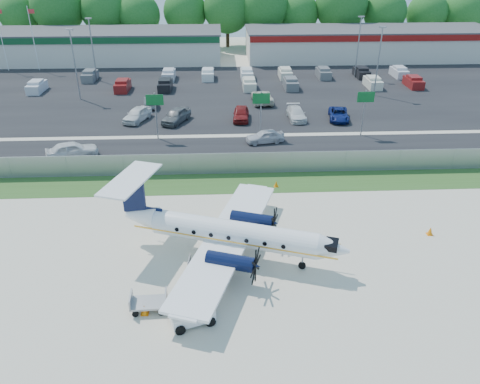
{
  "coord_description": "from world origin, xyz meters",
  "views": [
    {
      "loc": [
        -1.42,
        -24.36,
        18.4
      ],
      "look_at": [
        0.0,
        6.0,
        2.3
      ],
      "focal_mm": 35.0,
      "sensor_mm": 36.0,
      "label": 1
    }
  ],
  "objects_px": {
    "aircraft": "(229,232)",
    "baggage_cart_near": "(202,265)",
    "pushback_tug": "(193,312)",
    "baggage_cart_far": "(149,302)"
  },
  "relations": [
    {
      "from": "aircraft",
      "to": "pushback_tug",
      "type": "bearing_deg",
      "value": -109.68
    },
    {
      "from": "baggage_cart_near",
      "to": "baggage_cart_far",
      "type": "xyz_separation_m",
      "value": [
        -2.94,
        -3.47,
        0.08
      ]
    },
    {
      "from": "baggage_cart_near",
      "to": "pushback_tug",
      "type": "bearing_deg",
      "value": -94.67
    },
    {
      "from": "baggage_cart_near",
      "to": "baggage_cart_far",
      "type": "distance_m",
      "value": 4.55
    },
    {
      "from": "aircraft",
      "to": "baggage_cart_far",
      "type": "height_order",
      "value": "aircraft"
    },
    {
      "from": "aircraft",
      "to": "baggage_cart_near",
      "type": "relative_size",
      "value": 8.63
    },
    {
      "from": "aircraft",
      "to": "baggage_cart_near",
      "type": "bearing_deg",
      "value": -140.64
    },
    {
      "from": "baggage_cart_far",
      "to": "baggage_cart_near",
      "type": "bearing_deg",
      "value": 49.77
    },
    {
      "from": "pushback_tug",
      "to": "baggage_cart_far",
      "type": "xyz_separation_m",
      "value": [
        -2.57,
        1.03,
        -0.11
      ]
    },
    {
      "from": "pushback_tug",
      "to": "baggage_cart_near",
      "type": "relative_size",
      "value": 1.47
    }
  ]
}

